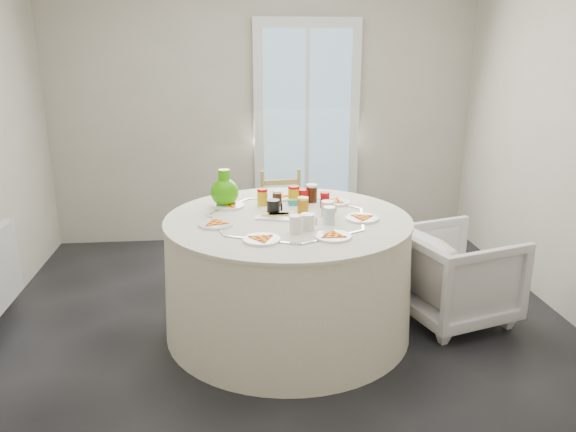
{
  "coord_description": "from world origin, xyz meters",
  "views": [
    {
      "loc": [
        -0.33,
        -3.36,
        1.86
      ],
      "look_at": [
        0.03,
        0.09,
        0.8
      ],
      "focal_mm": 35.0,
      "sensor_mm": 36.0,
      "label": 1
    }
  ],
  "objects": [
    {
      "name": "jar_cluster",
      "position": [
        0.09,
        0.34,
        0.82
      ],
      "size": [
        0.53,
        0.37,
        0.14
      ],
      "primitive_type": null,
      "rotation": [
        0.0,
        0.0,
        0.29
      ],
      "color": "olive",
      "rests_on": "table"
    },
    {
      "name": "cheese_platter",
      "position": [
        -0.03,
        0.1,
        0.77
      ],
      "size": [
        0.32,
        0.25,
        0.04
      ],
      "primitive_type": null,
      "rotation": [
        0.0,
        0.0,
        -0.3
      ],
      "color": "white",
      "rests_on": "table"
    },
    {
      "name": "butter_tub",
      "position": [
        0.12,
        0.39,
        0.79
      ],
      "size": [
        0.12,
        0.09,
        0.04
      ],
      "primitive_type": "cube",
      "rotation": [
        0.0,
        0.0,
        0.04
      ],
      "color": "#19A1A8",
      "rests_on": "table"
    },
    {
      "name": "wooden_chair",
      "position": [
        0.11,
        1.2,
        0.47
      ],
      "size": [
        0.4,
        0.38,
        0.83
      ],
      "primitive_type": null,
      "rotation": [
        0.0,
        0.0,
        0.07
      ],
      "color": "olive",
      "rests_on": "floor"
    },
    {
      "name": "wall_back",
      "position": [
        0.0,
        2.0,
        1.3
      ],
      "size": [
        4.0,
        0.02,
        2.6
      ],
      "primitive_type": "cube",
      "color": "#BCB5A3",
      "rests_on": "floor"
    },
    {
      "name": "glass_door",
      "position": [
        0.4,
        1.95,
        1.05
      ],
      "size": [
        1.0,
        0.08,
        2.1
      ],
      "primitive_type": "cube",
      "color": "silver",
      "rests_on": "floor"
    },
    {
      "name": "floor",
      "position": [
        0.0,
        0.0,
        0.0
      ],
      "size": [
        4.0,
        4.0,
        0.0
      ],
      "primitive_type": "plane",
      "color": "black",
      "rests_on": "ground"
    },
    {
      "name": "table",
      "position": [
        0.03,
        0.09,
        0.38
      ],
      "size": [
        1.64,
        1.64,
        0.83
      ],
      "primitive_type": "cylinder",
      "color": "#EDE6CF",
      "rests_on": "floor"
    },
    {
      "name": "mugs_glasses",
      "position": [
        0.12,
        0.05,
        0.81
      ],
      "size": [
        0.75,
        0.75,
        0.12
      ],
      "primitive_type": null,
      "rotation": [
        0.0,
        0.0,
        0.18
      ],
      "color": "gray",
      "rests_on": "table"
    },
    {
      "name": "green_pitcher",
      "position": [
        -0.38,
        0.4,
        0.87
      ],
      "size": [
        0.22,
        0.22,
        0.25
      ],
      "primitive_type": null,
      "rotation": [
        0.0,
        0.0,
        -0.14
      ],
      "color": "#329D04",
      "rests_on": "table"
    },
    {
      "name": "place_settings",
      "position": [
        0.03,
        0.09,
        0.77
      ],
      "size": [
        1.35,
        1.35,
        0.02
      ],
      "primitive_type": null,
      "rotation": [
        0.0,
        0.0,
        0.18
      ],
      "color": "white",
      "rests_on": "table"
    },
    {
      "name": "armchair",
      "position": [
        1.2,
        0.11,
        0.39
      ],
      "size": [
        0.83,
        0.85,
        0.72
      ],
      "primitive_type": "imported",
      "rotation": [
        0.0,
        0.0,
        1.87
      ],
      "color": "silver",
      "rests_on": "floor"
    }
  ]
}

